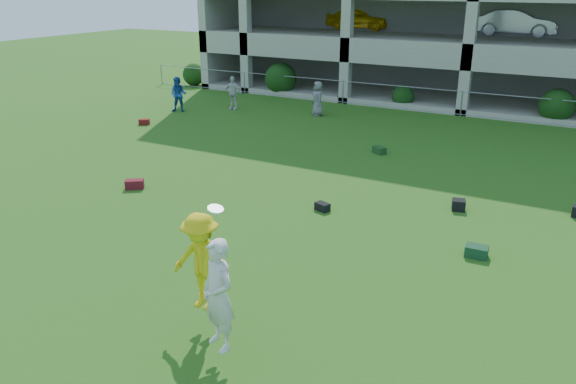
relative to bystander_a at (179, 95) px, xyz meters
The scene contains 13 objects.
ground 18.18m from the bystander_a, 47.80° to the right, with size 100.00×100.00×0.00m, color #235114.
bystander_a is the anchor object (origin of this frame).
bystander_b 2.61m from the bystander_a, 40.99° to the left, with size 0.95×0.39×1.62m, color silver.
bystander_c 6.70m from the bystander_a, 21.65° to the left, with size 0.78×0.51×1.60m, color slate.
bag_red_a 10.77m from the bystander_a, 58.54° to the right, with size 0.55×0.30×0.28m, color #53130E.
bag_black_b 13.96m from the bystander_a, 35.09° to the right, with size 0.40×0.25×0.22m, color black.
bag_green_c 18.04m from the bystander_a, 29.33° to the right, with size 0.50×0.35×0.26m, color #13351F.
crate_d 15.98m from the bystander_a, 22.77° to the right, with size 0.35×0.35×0.30m, color black.
bag_red_f 2.91m from the bystander_a, 84.43° to the right, with size 0.45×0.28×0.24m, color #5C160F.
bag_green_g 11.14m from the bystander_a, 10.63° to the right, with size 0.50×0.30×0.25m, color #133615.
frisbee_contest 18.79m from the bystander_a, 49.69° to the right, with size 1.88×1.43×2.22m.
fence 13.40m from the bystander_a, 24.45° to the left, with size 36.06×0.06×1.20m.
shrub_row 17.93m from the bystander_a, 20.41° to the left, with size 34.38×2.52×3.50m.
Camera 1 is at (5.22, -7.65, 5.99)m, focal length 35.00 mm.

